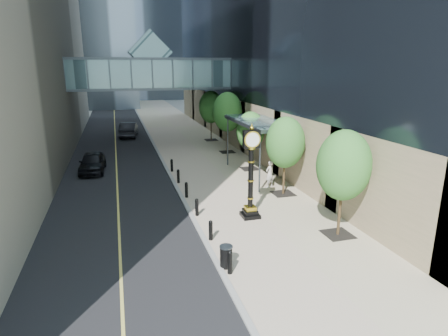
{
  "coord_description": "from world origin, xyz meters",
  "views": [
    {
      "loc": [
        -6.71,
        -12.04,
        8.27
      ],
      "look_at": [
        -1.12,
        7.33,
        2.76
      ],
      "focal_mm": 30.0,
      "sensor_mm": 36.0,
      "label": 1
    }
  ],
  "objects": [
    {
      "name": "ground",
      "position": [
        0.0,
        0.0,
        0.0
      ],
      "size": [
        320.0,
        320.0,
        0.0
      ],
      "primitive_type": "plane",
      "color": "gray",
      "rests_on": "ground"
    },
    {
      "name": "entrance_canopy",
      "position": [
        3.48,
        14.0,
        4.19
      ],
      "size": [
        3.0,
        8.0,
        4.38
      ],
      "color": "#383F44",
      "rests_on": "ground"
    },
    {
      "name": "trash_bin",
      "position": [
        -2.7,
        1.55,
        0.51
      ],
      "size": [
        0.62,
        0.62,
        0.9
      ],
      "primitive_type": "cylinder",
      "rotation": [
        0.0,
        0.0,
        0.21
      ],
      "color": "black",
      "rests_on": "sidewalk"
    },
    {
      "name": "curb",
      "position": [
        -3.0,
        40.0,
        0.04
      ],
      "size": [
        0.25,
        180.0,
        0.07
      ],
      "primitive_type": "cube",
      "color": "gray",
      "rests_on": "ground"
    },
    {
      "name": "road",
      "position": [
        -7.0,
        40.0,
        0.01
      ],
      "size": [
        8.0,
        180.0,
        0.02
      ],
      "primitive_type": "cube",
      "color": "black",
      "rests_on": "ground"
    },
    {
      "name": "skywalk",
      "position": [
        -3.0,
        28.0,
        7.71
      ],
      "size": [
        17.0,
        4.2,
        5.8
      ],
      "color": "slate",
      "rests_on": "ground"
    },
    {
      "name": "street_trees",
      "position": [
        3.6,
        16.89,
        3.7
      ],
      "size": [
        2.84,
        28.66,
        5.85
      ],
      "color": "black",
      "rests_on": "sidewalk"
    },
    {
      "name": "street_clock",
      "position": [
        0.12,
        6.37,
        2.29
      ],
      "size": [
        0.98,
        0.98,
        5.15
      ],
      "rotation": [
        0.0,
        0.0,
        -0.01
      ],
      "color": "black",
      "rests_on": "sidewalk"
    },
    {
      "name": "car_near",
      "position": [
        -8.81,
        18.81,
        0.81
      ],
      "size": [
        2.13,
        4.74,
        1.58
      ],
      "primitive_type": "imported",
      "rotation": [
        0.0,
        0.0,
        -0.06
      ],
      "color": "black",
      "rests_on": "road"
    },
    {
      "name": "bollard_row",
      "position": [
        -2.7,
        9.0,
        0.51
      ],
      "size": [
        0.2,
        16.2,
        0.9
      ],
      "color": "black",
      "rests_on": "sidewalk"
    },
    {
      "name": "car_far",
      "position": [
        -5.37,
        34.07,
        0.88
      ],
      "size": [
        2.52,
        5.43,
        1.72
      ],
      "primitive_type": "imported",
      "rotation": [
        0.0,
        0.0,
        3.0
      ],
      "color": "black",
      "rests_on": "road"
    },
    {
      "name": "sidewalk",
      "position": [
        1.0,
        40.0,
        0.03
      ],
      "size": [
        8.0,
        180.0,
        0.06
      ],
      "primitive_type": "cube",
      "color": "tan",
      "rests_on": "ground"
    },
    {
      "name": "pedestrian",
      "position": [
        3.25,
        11.03,
        1.02
      ],
      "size": [
        0.83,
        0.71,
        1.92
      ],
      "primitive_type": "imported",
      "rotation": [
        0.0,
        0.0,
        3.56
      ],
      "color": "beige",
      "rests_on": "sidewalk"
    }
  ]
}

